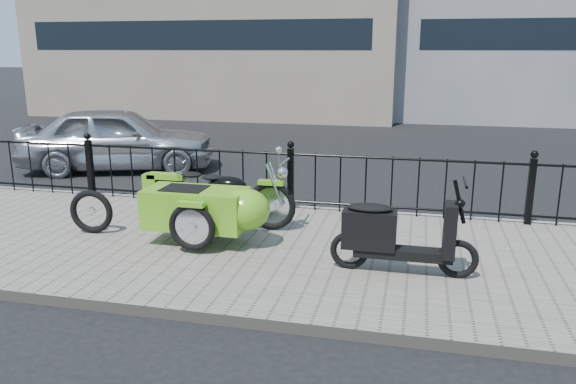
% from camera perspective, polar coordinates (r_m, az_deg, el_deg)
% --- Properties ---
extents(ground, '(120.00, 120.00, 0.00)m').
position_cam_1_polar(ground, '(7.71, -1.91, -5.14)').
color(ground, black).
rests_on(ground, ground).
extents(sidewalk, '(30.00, 3.80, 0.12)m').
position_cam_1_polar(sidewalk, '(7.23, -2.96, -5.99)').
color(sidewalk, slate).
rests_on(sidewalk, ground).
extents(curb, '(30.00, 0.10, 0.12)m').
position_cam_1_polar(curb, '(9.02, 0.47, -1.79)').
color(curb, gray).
rests_on(curb, ground).
extents(iron_fence, '(14.11, 0.11, 1.08)m').
position_cam_1_polar(iron_fence, '(8.75, 0.28, 1.27)').
color(iron_fence, black).
rests_on(iron_fence, sidewalk).
extents(motorcycle_sidecar, '(2.28, 1.48, 0.98)m').
position_cam_1_polar(motorcycle_sidecar, '(7.35, -7.63, -1.39)').
color(motorcycle_sidecar, black).
rests_on(motorcycle_sidecar, sidewalk).
extents(scooter, '(1.64, 0.48, 1.11)m').
position_cam_1_polar(scooter, '(6.38, 10.62, -4.40)').
color(scooter, black).
rests_on(scooter, sidewalk).
extents(spare_tire, '(0.61, 0.15, 0.61)m').
position_cam_1_polar(spare_tire, '(8.08, -19.35, -1.89)').
color(spare_tire, black).
rests_on(spare_tire, sidewalk).
extents(sedan_car, '(4.36, 2.82, 1.38)m').
position_cam_1_polar(sedan_car, '(12.64, -16.88, 5.23)').
color(sedan_car, '#B7B9BF').
rests_on(sedan_car, ground).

